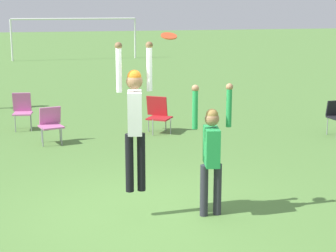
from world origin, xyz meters
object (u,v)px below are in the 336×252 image
frisbee (169,36)px  camping_chair_2 (158,113)px  person_defending (211,148)px  person_jumping (135,114)px  camping_chair_1 (51,122)px  camping_chair_3 (22,108)px

frisbee → camping_chair_2: 6.08m
person_defending → camping_chair_2: 5.68m
person_jumping → camping_chair_1: person_jumping is taller
person_jumping → camping_chair_3: person_jumping is taller
camping_chair_2 → person_defending: bearing=119.3°
frisbee → camping_chair_1: frisbee is taller
person_jumping → person_defending: size_ratio=1.10×
camping_chair_2 → camping_chair_3: size_ratio=0.95×
person_defending → camping_chair_1: (-1.97, 5.18, -0.56)m
camping_chair_3 → frisbee: bearing=115.6°
frisbee → camping_chair_1: (-1.35, 5.09, -2.17)m
camping_chair_1 → camping_chair_3: size_ratio=0.88×
person_defending → frisbee: (-0.62, 0.08, 1.61)m
camping_chair_2 → camping_chair_3: 3.43m
camping_chair_2 → camping_chair_3: camping_chair_3 is taller
person_jumping → person_defending: 1.22m
frisbee → camping_chair_1: 5.70m
person_jumping → frisbee: 1.20m
frisbee → camping_chair_1: bearing=104.9°
person_jumping → frisbee: (0.46, -0.15, 1.09)m
frisbee → person_jumping: bearing=161.7°
person_jumping → camping_chair_1: 5.14m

